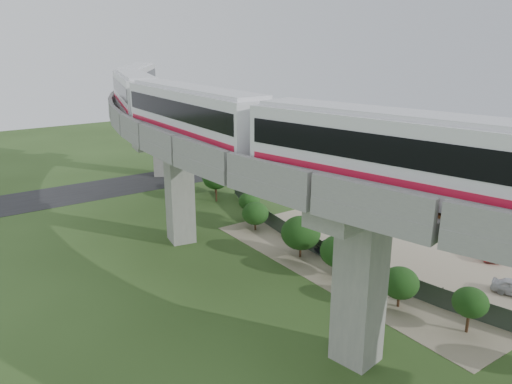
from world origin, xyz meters
TOP-DOWN VIEW (x-y plane):
  - ground at (0.00, 0.00)m, footprint 160.00×160.00m
  - dirt_lot at (14.00, -2.00)m, footprint 18.00×26.00m
  - asphalt_road at (0.00, 30.00)m, footprint 60.00×8.00m
  - viaduct at (3.84, 0.00)m, footprint 19.58×73.98m
  - metro_train at (0.91, 8.21)m, footprint 14.94×60.72m
  - fence at (9.75, 0.00)m, footprint 3.87×38.73m
  - tree_0 at (10.62, 20.98)m, footprint 3.07×3.07m
  - tree_1 at (9.05, 18.15)m, footprint 2.87×2.87m
  - tree_2 at (8.34, 10.74)m, footprint 2.06×2.06m
  - tree_3 at (7.55, 8.62)m, footprint 2.45×2.45m
  - tree_4 at (7.08, 1.64)m, footprint 3.17×3.17m
  - tree_5 at (7.14, -2.60)m, footprint 2.78×2.78m
  - tree_6 at (7.29, -8.10)m, footprint 2.45×2.45m
  - tree_7 at (8.24, -12.46)m, footprint 2.10×2.10m
  - car_red at (19.68, -7.01)m, footprint 3.48×3.29m
  - car_dark at (10.18, 0.89)m, footprint 3.78×1.92m

SIDE VIEW (x-z plane):
  - ground at x=0.00m, z-range 0.00..0.00m
  - asphalt_road at x=0.00m, z-range 0.00..0.03m
  - dirt_lot at x=14.00m, z-range 0.00..0.04m
  - car_dark at x=10.18m, z-range 0.04..1.09m
  - car_red at x=19.68m, z-range 0.04..1.21m
  - fence at x=9.75m, z-range 0.00..1.50m
  - tree_3 at x=7.55m, z-range 0.30..3.00m
  - tree_6 at x=7.29m, z-range 0.34..3.13m
  - tree_0 at x=10.62m, z-range 0.34..3.64m
  - tree_7 at x=8.24m, z-range 0.56..3.47m
  - tree_5 at x=7.14m, z-range 0.42..3.62m
  - tree_4 at x=7.08m, z-range 0.38..3.84m
  - tree_2 at x=8.34m, z-range 0.61..3.61m
  - tree_1 at x=9.05m, z-range 0.71..4.58m
  - viaduct at x=3.84m, z-range 3.35..14.75m
  - metro_train at x=0.91m, z-range 10.49..14.13m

